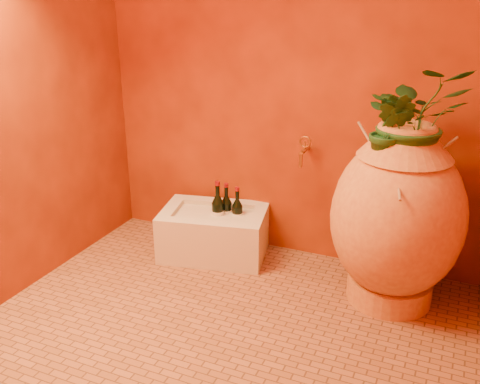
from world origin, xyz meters
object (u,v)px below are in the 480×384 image
at_px(amphora, 397,217).
at_px(wine_bottle_a, 218,213).
at_px(wine_bottle_c, 226,212).
at_px(wall_tap, 304,149).
at_px(stone_basin, 214,233).
at_px(wine_bottle_b, 237,215).

xyz_separation_m(amphora, wine_bottle_a, (-1.11, 0.11, -0.21)).
xyz_separation_m(wine_bottle_c, wall_tap, (0.47, 0.09, 0.45)).
xyz_separation_m(stone_basin, wine_bottle_c, (0.05, 0.08, 0.13)).
distance_m(wine_bottle_a, wine_bottle_b, 0.12).
relative_size(wine_bottle_a, wall_tap, 1.94).
relative_size(wine_bottle_b, wall_tap, 1.70).
height_order(wine_bottle_b, wall_tap, wall_tap).
height_order(wine_bottle_a, wall_tap, wall_tap).
distance_m(wine_bottle_a, wine_bottle_c, 0.07).
xyz_separation_m(stone_basin, wine_bottle_b, (0.13, 0.07, 0.13)).
bearing_deg(stone_basin, wine_bottle_c, 55.46).
bearing_deg(amphora, stone_basin, 175.39).
bearing_deg(wall_tap, stone_basin, -161.99).
relative_size(amphora, wine_bottle_b, 3.46).
distance_m(amphora, wine_bottle_b, 1.04).
bearing_deg(stone_basin, wine_bottle_b, 26.81).
bearing_deg(stone_basin, wall_tap, 18.01).
bearing_deg(wall_tap, wine_bottle_a, -162.76).
bearing_deg(wine_bottle_b, wine_bottle_a, -154.60).
distance_m(stone_basin, wine_bottle_c, 0.16).
distance_m(wine_bottle_a, wall_tap, 0.69).
bearing_deg(wine_bottle_b, amphora, -9.06).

